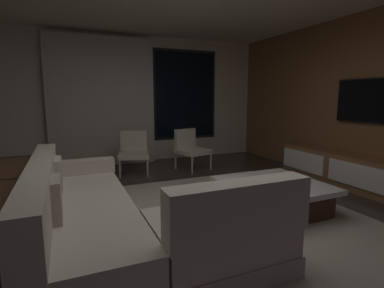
# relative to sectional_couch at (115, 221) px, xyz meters

# --- Properties ---
(floor) EXTENTS (9.20, 9.20, 0.00)m
(floor) POSITION_rel_sectional_couch_xyz_m (0.91, 0.15, -0.29)
(floor) COLOR #332B26
(back_wall_with_window) EXTENTS (6.60, 0.30, 2.70)m
(back_wall_with_window) POSITION_rel_sectional_couch_xyz_m (0.85, 3.77, 1.05)
(back_wall_with_window) COLOR beige
(back_wall_with_window) RESTS_ON floor
(area_rug) EXTENTS (3.20, 3.80, 0.01)m
(area_rug) POSITION_rel_sectional_couch_xyz_m (1.26, 0.05, -0.28)
(area_rug) COLOR #ADA391
(area_rug) RESTS_ON floor
(sectional_couch) EXTENTS (1.98, 2.50, 0.82)m
(sectional_couch) POSITION_rel_sectional_couch_xyz_m (0.00, 0.00, 0.00)
(sectional_couch) COLOR #B1A997
(sectional_couch) RESTS_ON floor
(coffee_table) EXTENTS (1.16, 1.16, 0.36)m
(coffee_table) POSITION_rel_sectional_couch_xyz_m (1.96, 0.21, -0.10)
(coffee_table) COLOR #45291A
(coffee_table) RESTS_ON floor
(book_stack_on_coffee_table) EXTENTS (0.30, 0.19, 0.05)m
(book_stack_on_coffee_table) POSITION_rel_sectional_couch_xyz_m (2.04, 0.19, 0.10)
(book_stack_on_coffee_table) COLOR gray
(book_stack_on_coffee_table) RESTS_ON coffee_table
(accent_chair_near_window) EXTENTS (0.69, 0.70, 0.78)m
(accent_chair_near_window) POSITION_rel_sectional_couch_xyz_m (1.86, 2.63, 0.14)
(accent_chair_near_window) COLOR #B2ADA0
(accent_chair_near_window) RESTS_ON floor
(accent_chair_by_curtain) EXTENTS (0.66, 0.67, 0.78)m
(accent_chair_by_curtain) POSITION_rel_sectional_couch_xyz_m (0.77, 2.74, 0.14)
(accent_chair_by_curtain) COLOR #B2ADA0
(accent_chair_by_curtain) RESTS_ON floor
(media_console) EXTENTS (0.46, 3.10, 0.52)m
(media_console) POSITION_rel_sectional_couch_xyz_m (3.68, 0.20, -0.04)
(media_console) COLOR brown
(media_console) RESTS_ON floor
(mounted_tv) EXTENTS (0.05, 1.16, 0.67)m
(mounted_tv) POSITION_rel_sectional_couch_xyz_m (3.86, 0.40, 1.06)
(mounted_tv) COLOR black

